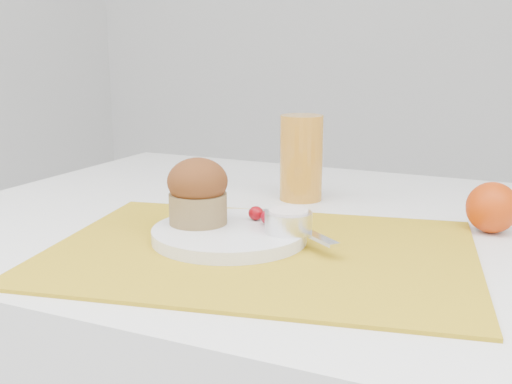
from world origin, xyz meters
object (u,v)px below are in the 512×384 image
at_px(orange, 492,208).
at_px(muffin, 198,192).
at_px(plate, 229,234).
at_px(juice_glass, 301,158).

height_order(orange, muffin, muffin).
relative_size(plate, muffin, 2.13).
relative_size(plate, juice_glass, 1.43).
relative_size(orange, muffin, 0.74).
xyz_separation_m(orange, juice_glass, (-0.30, 0.07, 0.03)).
distance_m(juice_glass, muffin, 0.26).
bearing_deg(orange, muffin, -151.21).
relative_size(juice_glass, muffin, 1.49).
bearing_deg(plate, juice_glass, 90.49).
xyz_separation_m(orange, muffin, (-0.34, -0.19, 0.03)).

